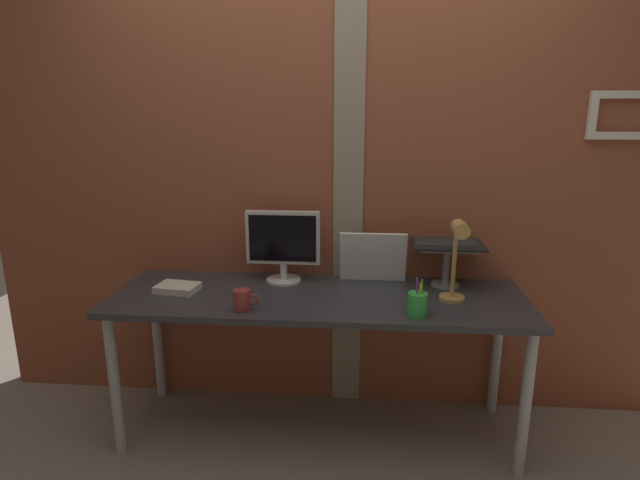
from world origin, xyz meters
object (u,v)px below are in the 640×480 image
Objects in this scene: coffee_mug at (243,300)px; monitor at (283,242)px; pen_cup at (417,304)px; laptop at (446,230)px; whiteboard_panel at (373,257)px; desk_lamp at (457,252)px.

monitor is at bearing 73.45° from coffee_mug.
laptop is at bearing 69.50° from pen_cup.
whiteboard_panel is 1.93× the size of pen_cup.
monitor is 1.11× the size of whiteboard_panel.
monitor is at bearing -176.09° from whiteboard_panel.
desk_lamp is at bearing -16.50° from monitor.
laptop is 1.09m from coffee_mug.
pen_cup is (-0.18, -0.48, -0.22)m from laptop.
laptop is 3.00× the size of coffee_mug.
monitor reaches higher than pen_cup.
whiteboard_panel is 0.73m from coffee_mug.
monitor reaches higher than whiteboard_panel.
pen_cup is at bearing -32.20° from monitor.
desk_lamp is (0.00, -0.32, -0.03)m from laptop.
coffee_mug is (-0.77, -0.00, -0.01)m from pen_cup.
monitor is 0.83m from laptop.
laptop is at bearing 26.89° from coffee_mug.
pen_cup is (0.65, -0.41, -0.16)m from monitor.
desk_lamp is at bearing -89.37° from laptop.
laptop is 0.88× the size of desk_lamp.
whiteboard_panel is 2.91× the size of coffee_mug.
coffee_mug is at bearing -179.99° from pen_cup.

